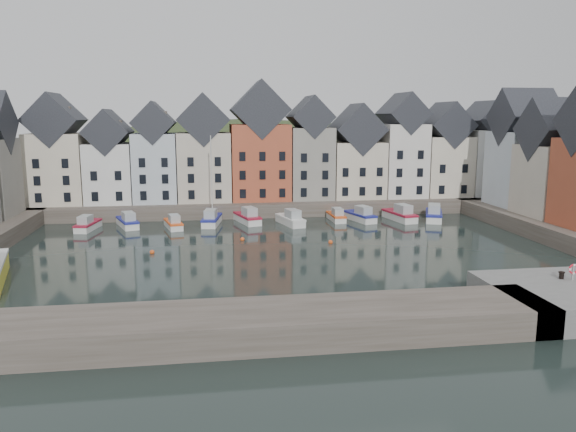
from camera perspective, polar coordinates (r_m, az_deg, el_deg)
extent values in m
plane|color=black|center=(59.33, -0.28, -4.06)|extent=(260.00, 260.00, 0.00)
cube|color=#463F35|center=(88.36, -3.02, 1.31)|extent=(90.00, 16.00, 2.00)
cube|color=#463F35|center=(37.53, -10.93, -11.23)|extent=(50.00, 6.00, 2.00)
ellipsoid|color=#29371B|center=(117.82, -4.13, -5.92)|extent=(153.60, 70.40, 64.00)
sphere|color=black|center=(108.19, -11.54, 6.84)|extent=(5.77, 5.77, 5.77)
sphere|color=black|center=(122.38, 7.32, 7.05)|extent=(5.27, 5.27, 5.27)
sphere|color=black|center=(118.27, 11.44, 6.71)|extent=(5.07, 5.07, 5.07)
sphere|color=black|center=(114.54, 2.92, 6.76)|extent=(5.01, 5.01, 5.01)
sphere|color=black|center=(117.61, -23.03, 5.45)|extent=(3.94, 3.94, 3.94)
sphere|color=black|center=(122.89, 8.95, 6.99)|extent=(5.21, 5.21, 5.21)
sphere|color=black|center=(116.19, -3.41, 7.06)|extent=(5.45, 5.45, 5.45)
sphere|color=black|center=(115.06, 15.24, 6.13)|extent=(4.49, 4.49, 4.49)
cube|color=beige|center=(87.84, -22.29, 4.48)|extent=(7.67, 8.00, 10.07)
cube|color=black|center=(87.52, -22.60, 9.00)|extent=(7.67, 8.16, 7.67)
cube|color=silver|center=(86.45, -17.57, 4.20)|extent=(6.56, 8.00, 8.61)
cube|color=black|center=(86.09, -17.79, 8.12)|extent=(6.56, 8.16, 6.56)
cube|color=silver|center=(85.58, -13.27, 4.82)|extent=(6.20, 8.00, 10.02)
cube|color=black|center=(85.26, -13.45, 9.20)|extent=(6.20, 8.16, 6.20)
cube|color=beige|center=(85.27, -8.49, 4.98)|extent=(7.70, 8.00, 10.08)
cube|color=black|center=(84.94, -8.62, 9.65)|extent=(7.70, 8.16, 7.70)
cube|color=#AD4D31|center=(85.61, -2.89, 5.50)|extent=(8.69, 8.00, 11.28)
cube|color=black|center=(85.33, -2.93, 10.72)|extent=(8.69, 8.16, 8.69)
cube|color=gray|center=(86.71, 2.21, 5.40)|extent=(6.43, 8.00, 10.78)
cube|color=black|center=(86.41, 2.24, 10.02)|extent=(6.43, 8.16, 6.43)
cube|color=beige|center=(88.43, 6.88, 4.70)|extent=(7.88, 8.00, 8.56)
cube|color=black|center=(88.07, 6.96, 8.74)|extent=(7.88, 8.16, 7.88)
cube|color=silver|center=(90.52, 11.41, 5.56)|extent=(6.50, 8.00, 11.27)
cube|color=black|center=(90.25, 11.57, 10.15)|extent=(6.50, 8.16, 6.50)
cube|color=beige|center=(93.19, 15.46, 4.92)|extent=(7.23, 8.00, 9.32)
cube|color=black|center=(92.87, 15.65, 8.89)|extent=(7.23, 8.16, 7.23)
cube|color=silver|center=(96.12, 19.23, 5.17)|extent=(6.18, 8.00, 10.32)
cube|color=black|center=(95.83, 19.47, 9.16)|extent=(6.18, 8.16, 6.18)
cube|color=silver|center=(85.77, 22.67, 4.44)|extent=(7.47, 8.00, 10.38)
cube|color=black|center=(85.45, 23.00, 9.22)|extent=(7.62, 8.00, 8.00)
cube|color=beige|center=(79.12, 25.60, 3.27)|extent=(8.14, 8.00, 8.89)
cube|color=black|center=(78.72, 25.96, 7.91)|extent=(8.30, 8.00, 8.00)
sphere|color=#E5511A|center=(66.65, -4.66, -2.37)|extent=(0.50, 0.50, 0.50)
sphere|color=#E5511A|center=(65.14, 4.34, -2.66)|extent=(0.50, 0.50, 0.50)
sphere|color=#E5511A|center=(61.93, -13.64, -3.60)|extent=(0.50, 0.50, 0.50)
cube|color=silver|center=(77.15, -19.63, -1.08)|extent=(2.61, 5.83, 1.03)
cube|color=maroon|center=(77.05, -19.66, -0.67)|extent=(2.72, 5.96, 0.23)
cube|color=#9DA3A5|center=(76.18, -19.90, -0.37)|extent=(1.67, 2.44, 1.13)
cube|color=silver|center=(77.51, -15.99, -0.81)|extent=(3.65, 6.22, 1.09)
cube|color=navy|center=(77.40, -16.01, -0.38)|extent=(3.78, 6.37, 0.25)
cube|color=#9DA3A5|center=(76.43, -15.90, -0.05)|extent=(2.10, 2.71, 1.19)
cube|color=silver|center=(75.25, -11.56, -0.97)|extent=(2.79, 5.58, 0.98)
cube|color=#E5511A|center=(75.15, -11.58, -0.57)|extent=(2.90, 5.71, 0.22)
cube|color=#9DA3A5|center=(74.27, -11.48, -0.27)|extent=(1.71, 2.37, 1.07)
cube|color=silver|center=(76.74, -7.74, -0.60)|extent=(2.90, 6.48, 1.15)
cube|color=navy|center=(76.63, -7.75, -0.14)|extent=(3.02, 6.62, 0.26)
cube|color=#9DA3A5|center=(75.61, -7.87, 0.20)|extent=(1.86, 2.71, 1.25)
cylinder|color=silver|center=(76.49, -7.77, 3.82)|extent=(0.15, 0.15, 11.46)
cube|color=silver|center=(77.67, -4.17, -0.40)|extent=(3.53, 6.69, 1.18)
cube|color=maroon|center=(77.55, -4.18, 0.06)|extent=(3.67, 6.84, 0.27)
cube|color=#9DA3A5|center=(76.55, -3.94, 0.42)|extent=(2.11, 2.87, 1.28)
cube|color=silver|center=(76.08, 0.22, -0.61)|extent=(3.35, 6.46, 1.14)
cube|color=silver|center=(75.97, 0.22, -0.15)|extent=(3.48, 6.61, 0.26)
cube|color=#9DA3A5|center=(75.02, 0.50, 0.20)|extent=(2.02, 2.76, 1.24)
cube|color=silver|center=(79.32, 4.90, -0.23)|extent=(1.69, 5.37, 0.98)
cube|color=#E5511A|center=(79.23, 4.91, 0.15)|extent=(1.78, 5.48, 0.22)
cube|color=#9DA3A5|center=(78.37, 5.05, 0.43)|extent=(1.28, 2.16, 1.07)
cube|color=silver|center=(79.54, 7.29, -0.22)|extent=(3.44, 6.47, 1.14)
cube|color=navy|center=(79.43, 7.30, 0.22)|extent=(3.57, 6.62, 0.26)
cube|color=#9DA3A5|center=(78.54, 7.66, 0.56)|extent=(2.05, 2.77, 1.24)
cube|color=silver|center=(80.81, 11.25, -0.14)|extent=(3.16, 6.96, 1.23)
cube|color=maroon|center=(80.69, 11.26, 0.32)|extent=(3.29, 7.11, 0.28)
cube|color=#9DA3A5|center=(79.72, 11.64, 0.68)|extent=(2.01, 2.92, 1.34)
cube|color=silver|center=(82.00, 14.57, -0.12)|extent=(4.43, 7.08, 1.25)
cube|color=navy|center=(81.89, 14.59, 0.34)|extent=(4.59, 7.25, 0.28)
cube|color=#9DA3A5|center=(80.77, 14.63, 0.70)|extent=(2.49, 3.12, 1.36)
cylinder|color=black|center=(48.96, 26.03, -5.47)|extent=(0.36, 0.36, 0.50)
cylinder|color=black|center=(48.89, 26.05, -5.16)|extent=(0.48, 0.48, 0.08)
cube|color=gray|center=(48.89, 26.94, -5.20)|extent=(0.10, 0.10, 1.10)
torus|color=red|center=(48.76, 27.01, -4.82)|extent=(0.80, 0.14, 0.80)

